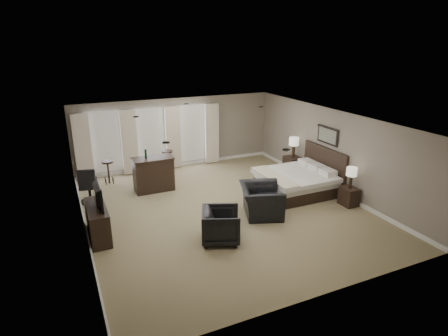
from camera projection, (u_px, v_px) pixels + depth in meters
name	position (u px, v px, depth m)	size (l,w,h in m)	color
room	(223.00, 166.00, 10.33)	(7.60, 8.60, 2.64)	#7F7250
window_bay	(151.00, 139.00, 13.50)	(5.25, 0.20, 2.30)	silver
bed	(296.00, 172.00, 11.71)	(2.14, 2.04, 1.36)	silver
nightstand_near	(349.00, 196.00, 10.95)	(0.41, 0.50, 0.54)	black
nightstand_far	(292.00, 166.00, 13.42)	(0.49, 0.60, 0.65)	black
lamp_near	(351.00, 178.00, 10.75)	(0.30, 0.30, 0.63)	beige
lamp_far	(294.00, 147.00, 13.20)	(0.34, 0.34, 0.71)	beige
wall_art	(327.00, 135.00, 11.80)	(0.04, 0.96, 0.56)	slate
dresser	(98.00, 222.00, 9.12)	(0.46, 1.41, 0.82)	black
tv	(95.00, 204.00, 8.97)	(1.03, 0.60, 0.14)	black
armchair_near	(261.00, 196.00, 10.29)	(1.27, 0.82, 1.11)	black
armchair_far	(221.00, 224.00, 8.94)	(0.88, 0.83, 0.91)	black
bar_counter	(154.00, 174.00, 11.93)	(1.27, 0.66, 1.11)	black
bar_stool_left	(108.00, 172.00, 12.56)	(0.38, 0.38, 0.80)	black
bar_stool_right	(167.00, 162.00, 13.55)	(0.40, 0.40, 0.84)	black
desk_chair	(89.00, 185.00, 11.05)	(0.56, 0.56, 1.11)	black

